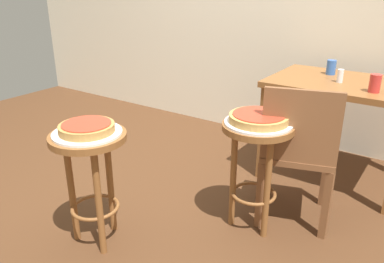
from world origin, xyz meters
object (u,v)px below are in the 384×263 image
dining_table (342,98)px  wooden_chair (298,150)px  serving_plate_foreground (87,133)px  cup_near_edge (375,83)px  stool_foreground (91,163)px  serving_plate_middle (258,123)px  condiment_shaker (340,76)px  pizza_foreground (87,128)px  stool_middle (256,152)px  pizza_middle (259,118)px  cup_far_edge (331,67)px

dining_table → wooden_chair: 0.72m
serving_plate_foreground → cup_near_edge: cup_near_edge is taller
stool_foreground → cup_near_edge: 1.72m
serving_plate_middle → condiment_shaker: (0.19, 0.82, 0.12)m
serving_plate_middle → serving_plate_foreground: bearing=-136.3°
dining_table → wooden_chair: size_ratio=1.13×
serving_plate_middle → wooden_chair: 0.30m
condiment_shaker → wooden_chair: size_ratio=0.10×
pizza_foreground → condiment_shaker: condiment_shaker is taller
serving_plate_foreground → stool_middle: bearing=43.7°
dining_table → serving_plate_foreground: bearing=-120.0°
dining_table → condiment_shaker: size_ratio=10.93×
stool_foreground → serving_plate_middle: bearing=43.7°
pizza_foreground → serving_plate_middle: bearing=43.7°
stool_middle → condiment_shaker: size_ratio=7.28×
pizza_middle → dining_table: size_ratio=0.33×
serving_plate_foreground → dining_table: dining_table is taller
serving_plate_middle → pizza_middle: 0.03m
serving_plate_foreground → pizza_middle: size_ratio=1.09×
pizza_foreground → cup_near_edge: size_ratio=2.52×
stool_foreground → pizza_foreground: bearing=-90.0°
serving_plate_middle → cup_near_edge: (0.43, 0.69, 0.13)m
pizza_middle → cup_far_edge: size_ratio=3.09×
stool_foreground → dining_table: dining_table is taller
stool_middle → pizza_middle: size_ratio=2.01×
pizza_middle → cup_far_edge: cup_far_edge is taller
stool_foreground → cup_far_edge: size_ratio=6.21×
cup_far_edge → cup_near_edge: bearing=-42.7°
stool_middle → pizza_middle: bearing=166.0°
cup_far_edge → pizza_foreground: bearing=-113.8°
pizza_foreground → stool_middle: size_ratio=0.43×
dining_table → wooden_chair: bearing=-93.1°
stool_middle → serving_plate_foreground: bearing=-136.3°
stool_foreground → condiment_shaker: (0.84, 1.44, 0.29)m
pizza_middle → stool_foreground: bearing=-136.3°
serving_plate_foreground → dining_table: (0.86, 1.49, -0.04)m
pizza_middle → condiment_shaker: 0.85m
cup_near_edge → serving_plate_middle: bearing=-121.9°
cup_near_edge → cup_far_edge: size_ratio=1.07×
dining_table → cup_near_edge: 0.33m
serving_plate_foreground → cup_near_edge: bearing=50.6°
pizza_foreground → stool_middle: 0.92m
serving_plate_foreground → stool_foreground: bearing=90.0°
stool_middle → dining_table: size_ratio=0.67×
serving_plate_middle → dining_table: (0.22, 0.87, -0.04)m
pizza_foreground → wooden_chair: (0.82, 0.79, -0.21)m
cup_near_edge → wooden_chair: wooden_chair is taller
serving_plate_foreground → pizza_middle: 0.89m
dining_table → condiment_shaker: condiment_shaker is taller
pizza_foreground → cup_near_edge: 1.70m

